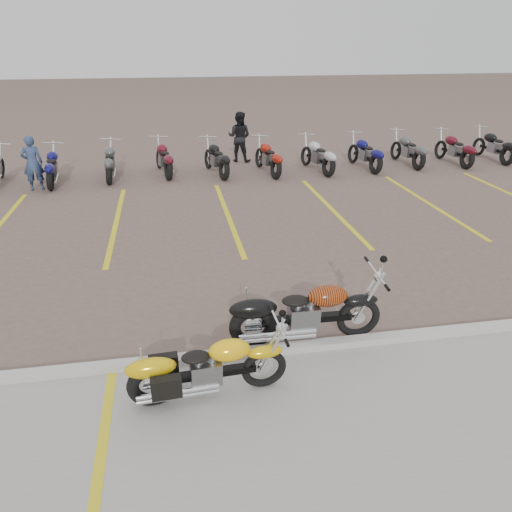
{
  "coord_description": "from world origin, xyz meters",
  "views": [
    {
      "loc": [
        -1.38,
        -7.72,
        4.09
      ],
      "look_at": [
        -0.05,
        -0.28,
        0.75
      ],
      "focal_mm": 35.0,
      "sensor_mm": 36.0,
      "label": 1
    }
  ],
  "objects_px": {
    "flame_cruiser": "(302,315)",
    "person_a": "(32,163)",
    "person_b": "(239,137)",
    "yellow_cruiser": "(205,369)"
  },
  "relations": [
    {
      "from": "yellow_cruiser",
      "to": "person_a",
      "type": "height_order",
      "value": "person_a"
    },
    {
      "from": "person_a",
      "to": "flame_cruiser",
      "type": "bearing_deg",
      "value": 108.06
    },
    {
      "from": "flame_cruiser",
      "to": "person_a",
      "type": "xyz_separation_m",
      "value": [
        -5.52,
        8.97,
        0.33
      ]
    },
    {
      "from": "yellow_cruiser",
      "to": "flame_cruiser",
      "type": "height_order",
      "value": "flame_cruiser"
    },
    {
      "from": "flame_cruiser",
      "to": "person_a",
      "type": "relative_size",
      "value": 1.42
    },
    {
      "from": "yellow_cruiser",
      "to": "person_b",
      "type": "relative_size",
      "value": 1.14
    },
    {
      "from": "flame_cruiser",
      "to": "person_b",
      "type": "xyz_separation_m",
      "value": [
        0.8,
        11.51,
        0.41
      ]
    },
    {
      "from": "yellow_cruiser",
      "to": "person_b",
      "type": "bearing_deg",
      "value": 76.12
    },
    {
      "from": "person_a",
      "to": "person_b",
      "type": "height_order",
      "value": "person_b"
    },
    {
      "from": "yellow_cruiser",
      "to": "flame_cruiser",
      "type": "relative_size",
      "value": 0.88
    }
  ]
}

